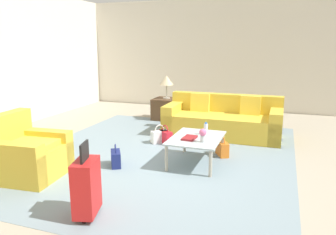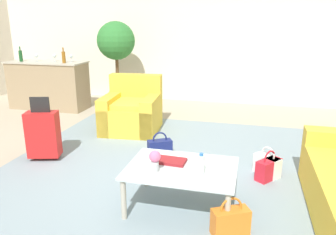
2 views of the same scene
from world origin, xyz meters
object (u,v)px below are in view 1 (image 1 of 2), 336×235
coffee_table_book (190,138)px  handbag_red (165,137)px  water_bottle (206,129)px  flower_vase (203,134)px  handbag_navy (116,158)px  handbag_white (160,136)px  side_table (167,109)px  handbag_orange (222,148)px  suitcase_red (86,186)px  armchair (25,156)px  coffee_table (196,140)px  table_lamp (167,81)px  couch (223,121)px

coffee_table_book → handbag_red: bearing=40.7°
water_bottle → flower_vase: size_ratio=1.00×
handbag_navy → handbag_white: bearing=-8.2°
side_table → handbag_orange: bearing=-141.6°
coffee_table_book → handbag_navy: 1.18m
suitcase_red → handbag_navy: size_ratio=2.37×
armchair → flower_vase: (1.09, -2.32, 0.25)m
armchair → water_bottle: size_ratio=4.75×
water_bottle → side_table: (2.60, 1.60, -0.26)m
water_bottle → handbag_white: size_ratio=0.57×
coffee_table_book → water_bottle: bearing=-26.2°
handbag_red → handbag_navy: 1.43m
armchair → coffee_table: (1.31, -2.17, 0.08)m
table_lamp → handbag_orange: size_ratio=1.61×
flower_vase → handbag_white: size_ratio=0.57×
coffee_table_book → suitcase_red: 1.98m
handbag_orange → water_bottle: bearing=142.9°
handbag_navy → table_lamp: bearing=6.1°
handbag_white → handbag_navy: bearing=171.8°
side_table → suitcase_red: 4.87m
side_table → handbag_navy: size_ratio=1.74×
couch → water_bottle: couch is taller
couch → handbag_red: couch is taller
handbag_white → coffee_table_book: bearing=-138.2°
flower_vase → suitcase_red: 1.98m
coffee_table → coffee_table_book: coffee_table_book is taller
handbag_white → handbag_orange: bearing=-105.2°
flower_vase → table_lamp: 3.47m
flower_vase → handbag_navy: flower_vase is taller
handbag_red → coffee_table: bearing=-135.8°
side_table → suitcase_red: size_ratio=0.73×
armchair → handbag_navy: armchair is taller
water_bottle → handbag_white: 1.29m
handbag_white → handbag_navy: size_ratio=1.00×
coffee_table → coffee_table_book: 0.16m
handbag_navy → couch: bearing=-28.0°
couch → handbag_white: size_ratio=6.51×
armchair → water_bottle: 2.73m
couch → armchair: 3.84m
armchair → coffee_table_book: size_ratio=3.45×
coffee_table → water_bottle: (0.20, -0.10, 0.14)m
armchair → flower_vase: size_ratio=4.73×
handbag_orange → handbag_white: same height
coffee_table → suitcase_red: bearing=160.7°
table_lamp → handbag_orange: (-2.30, -1.83, -0.84)m
armchair → side_table: armchair is taller
coffee_table_book → handbag_navy: coffee_table_book is taller
armchair → side_table: bearing=-9.3°
side_table → table_lamp: table_lamp is taller
water_bottle → handbag_navy: size_ratio=0.57×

